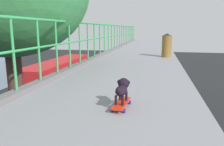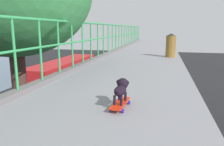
# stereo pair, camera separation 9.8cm
# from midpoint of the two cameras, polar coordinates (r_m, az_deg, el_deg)

# --- Properties ---
(overpass_deck) EXTENTS (3.02, 39.31, 0.46)m
(overpass_deck) POSITION_cam_midpoint_polar(r_m,az_deg,el_deg) (2.78, -7.37, -17.05)
(overpass_deck) COLOR gray
(overpass_deck) RESTS_ON bridge_pier
(city_bus) EXTENTS (2.69, 11.52, 3.18)m
(city_bus) POSITION_cam_midpoint_polar(r_m,az_deg,el_deg) (22.81, -13.72, -0.27)
(city_bus) COLOR red
(city_bus) RESTS_ON ground
(toy_skateboard) EXTENTS (0.23, 0.56, 0.08)m
(toy_skateboard) POSITION_cam_midpoint_polar(r_m,az_deg,el_deg) (3.10, 1.53, -7.92)
(toy_skateboard) COLOR red
(toy_skateboard) RESTS_ON overpass_deck
(small_dog) EXTENTS (0.20, 0.43, 0.32)m
(small_dog) POSITION_cam_midpoint_polar(r_m,az_deg,el_deg) (3.08, 1.76, -3.94)
(small_dog) COLOR black
(small_dog) RESTS_ON toy_skateboard
(litter_bin) EXTENTS (0.38, 0.38, 0.91)m
(litter_bin) POSITION_cam_midpoint_polar(r_m,az_deg,el_deg) (8.81, 13.76, 7.11)
(litter_bin) COLOR brown
(litter_bin) RESTS_ON overpass_deck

